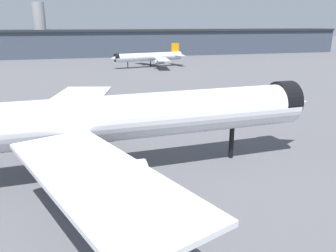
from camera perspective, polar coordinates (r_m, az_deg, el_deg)
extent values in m
plane|color=#56565B|center=(46.04, -4.16, -8.94)|extent=(900.00, 900.00, 0.00)
cylinder|color=white|center=(45.60, -8.99, 1.33)|extent=(55.85, 15.92, 6.11)
cone|color=white|center=(56.94, 19.82, 3.66)|extent=(7.68, 7.09, 5.99)
cylinder|color=black|center=(56.10, 18.88, 4.05)|extent=(3.81, 6.56, 6.17)
cube|color=white|center=(60.43, -15.53, 4.04)|extent=(12.20, 26.02, 0.49)
cylinder|color=#B7BAC1|center=(58.06, -13.88, 1.59)|extent=(8.27, 4.69, 3.36)
cube|color=white|center=(30.79, -11.88, -8.21)|extent=(19.70, 26.28, 0.49)
cylinder|color=#B7BAC1|center=(34.49, -10.07, -8.96)|extent=(8.27, 4.69, 3.36)
cylinder|color=black|center=(53.00, 10.63, -2.76)|extent=(0.73, 0.73, 4.89)
cylinder|color=black|center=(50.01, -12.48, -4.09)|extent=(0.73, 0.73, 4.89)
cylinder|color=black|center=(44.10, -11.53, -6.97)|extent=(0.73, 0.73, 4.89)
cylinder|color=silver|center=(161.57, -3.24, 11.57)|extent=(32.45, 13.63, 3.71)
cone|color=silver|center=(155.93, -8.92, 11.20)|extent=(5.00, 4.72, 3.64)
cone|color=silver|center=(168.62, 2.02, 11.81)|extent=(5.68, 4.84, 3.53)
cylinder|color=black|center=(156.13, -8.66, 11.32)|extent=(2.74, 4.08, 3.75)
cube|color=silver|center=(154.23, -0.98, 11.16)|extent=(5.29, 14.81, 0.30)
cylinder|color=#B7BAC1|center=(155.63, -1.53, 10.75)|extent=(5.01, 3.36, 2.04)
cube|color=silver|center=(171.09, -3.67, 11.71)|extent=(12.94, 15.08, 0.30)
cylinder|color=#B7BAC1|center=(169.28, -3.68, 11.23)|extent=(5.01, 3.36, 2.04)
cube|color=orange|center=(167.16, 1.22, 12.79)|extent=(3.87, 1.57, 5.94)
cube|color=silver|center=(164.25, 2.05, 11.80)|extent=(4.64, 6.54, 0.22)
cube|color=silver|center=(171.12, 0.80, 12.02)|extent=(4.64, 6.54, 0.22)
cylinder|color=black|center=(158.15, -6.79, 10.14)|extent=(0.45, 0.45, 2.97)
cylinder|color=black|center=(160.79, -2.39, 10.35)|extent=(0.45, 0.45, 2.97)
cylinder|color=black|center=(164.34, -2.95, 10.49)|extent=(0.45, 0.45, 2.97)
cube|color=#3D4756|center=(224.16, -2.02, 13.78)|extent=(251.73, 48.18, 14.96)
cube|color=#232628|center=(223.85, -2.04, 15.85)|extent=(251.96, 50.11, 1.20)
cylinder|color=#939399|center=(219.15, -20.72, 14.82)|extent=(7.01, 7.01, 31.43)
cube|color=black|center=(82.33, -2.32, 3.10)|extent=(2.50, 1.66, 0.20)
cube|color=beige|center=(82.14, -2.33, 3.64)|extent=(2.50, 1.66, 1.40)
sphere|color=black|center=(83.24, -1.76, 3.18)|extent=(0.44, 0.44, 0.44)
sphere|color=black|center=(81.81, -1.57, 2.94)|extent=(0.44, 0.44, 0.44)
sphere|color=black|center=(82.92, -3.06, 3.11)|extent=(0.44, 0.44, 0.44)
sphere|color=black|center=(81.49, -2.89, 2.87)|extent=(0.44, 0.44, 0.44)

